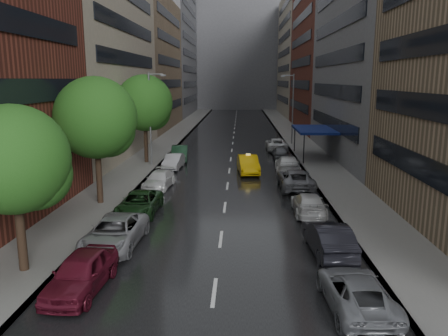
{
  "coord_description": "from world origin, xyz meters",
  "views": [
    {
      "loc": [
        1.01,
        -12.32,
        8.5
      ],
      "look_at": [
        0.0,
        14.58,
        3.0
      ],
      "focal_mm": 35.0,
      "sensor_mm": 36.0,
      "label": 1
    }
  ],
  "objects": [
    {
      "name": "road",
      "position": [
        0.0,
        50.0,
        0.01
      ],
      "size": [
        14.0,
        140.0,
        0.01
      ],
      "primitive_type": "cube",
      "color": "black",
      "rests_on": "ground"
    },
    {
      "name": "sidewalk_left",
      "position": [
        -9.0,
        50.0,
        0.07
      ],
      "size": [
        4.0,
        140.0,
        0.15
      ],
      "primitive_type": "cube",
      "color": "gray",
      "rests_on": "ground"
    },
    {
      "name": "sidewalk_right",
      "position": [
        9.0,
        50.0,
        0.07
      ],
      "size": [
        4.0,
        140.0,
        0.15
      ],
      "primitive_type": "cube",
      "color": "gray",
      "rests_on": "ground"
    },
    {
      "name": "buildings_left",
      "position": [
        -15.0,
        58.79,
        15.99
      ],
      "size": [
        8.0,
        108.0,
        38.0
      ],
      "color": "maroon",
      "rests_on": "ground"
    },
    {
      "name": "buildings_right",
      "position": [
        15.0,
        56.7,
        15.03
      ],
      "size": [
        8.05,
        109.1,
        36.0
      ],
      "color": "#937A5B",
      "rests_on": "ground"
    },
    {
      "name": "building_far",
      "position": [
        0.0,
        118.0,
        16.0
      ],
      "size": [
        40.0,
        14.0,
        32.0
      ],
      "primitive_type": "cube",
      "color": "slate",
      "rests_on": "ground"
    },
    {
      "name": "tree_near",
      "position": [
        -8.6,
        5.53,
        5.13
      ],
      "size": [
        4.71,
        4.71,
        7.51
      ],
      "color": "#382619",
      "rests_on": "ground"
    },
    {
      "name": "tree_mid",
      "position": [
        -8.6,
        16.36,
        5.96
      ],
      "size": [
        5.47,
        5.47,
        8.71
      ],
      "color": "#382619",
      "rests_on": "ground"
    },
    {
      "name": "tree_far",
      "position": [
        -8.6,
        31.4,
        6.14
      ],
      "size": [
        5.63,
        5.63,
        8.98
      ],
      "color": "#382619",
      "rests_on": "ground"
    },
    {
      "name": "taxi",
      "position": [
        1.75,
        27.06,
        0.82
      ],
      "size": [
        2.19,
        5.11,
        1.64
      ],
      "primitive_type": "imported",
      "rotation": [
        0.0,
        0.0,
        0.09
      ],
      "color": "#EFB70C",
      "rests_on": "ground"
    },
    {
      "name": "parked_cars_left",
      "position": [
        -5.4,
        16.45,
        0.74
      ],
      "size": [
        2.7,
        33.99,
        1.59
      ],
      "color": "maroon",
      "rests_on": "ground"
    },
    {
      "name": "parked_cars_right",
      "position": [
        5.4,
        21.98,
        0.74
      ],
      "size": [
        2.62,
        42.51,
        1.6
      ],
      "color": "slate",
      "rests_on": "ground"
    },
    {
      "name": "street_lamp_left",
      "position": [
        -7.72,
        30.0,
        4.89
      ],
      "size": [
        1.74,
        0.22,
        9.0
      ],
      "color": "gray",
      "rests_on": "sidewalk_left"
    },
    {
      "name": "street_lamp_right",
      "position": [
        7.72,
        45.0,
        4.89
      ],
      "size": [
        1.74,
        0.22,
        9.0
      ],
      "color": "gray",
      "rests_on": "sidewalk_right"
    },
    {
      "name": "awning",
      "position": [
        8.98,
        35.0,
        3.13
      ],
      "size": [
        4.0,
        8.0,
        3.12
      ],
      "color": "navy",
      "rests_on": "sidewalk_right"
    }
  ]
}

